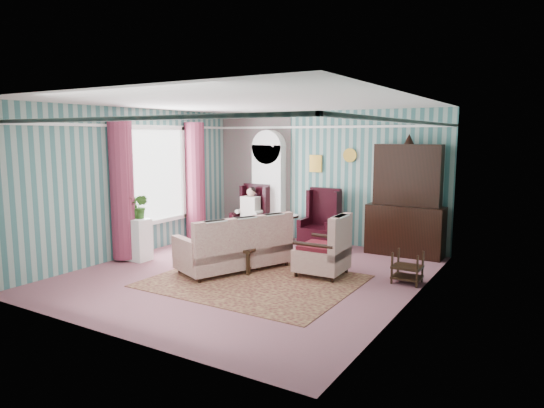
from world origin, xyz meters
The scene contains 17 objects.
floor centered at (0.00, 0.00, 0.00)m, with size 6.00×6.00×0.00m, color #895053.
room_shell centered at (-0.62, 0.18, 2.01)m, with size 5.53×6.02×2.91m.
bookcase centered at (-1.35, 2.84, 1.12)m, with size 0.80×0.28×2.24m, color white.
dresser_hutch centered at (1.90, 2.72, 1.18)m, with size 1.50×0.56×2.36m, color black.
wingback_left centered at (-1.60, 2.45, 0.62)m, with size 0.76×0.80×1.25m, color black.
wingback_right centered at (0.15, 2.45, 0.62)m, with size 0.76×0.80×1.25m, color black.
seated_woman centered at (-1.60, 2.45, 0.59)m, with size 0.44×0.40×1.18m, color silver, non-canonical shape.
round_side_table centered at (-0.70, 2.60, 0.30)m, with size 0.50×0.50×0.60m, color black.
nest_table centered at (2.47, 0.90, 0.27)m, with size 0.45×0.38×0.54m, color black.
plant_stand centered at (-2.40, -0.30, 0.40)m, with size 0.55×0.35×0.80m, color silver.
rug centered at (0.30, -0.30, 0.01)m, with size 3.20×2.60×0.01m, color #4D1919.
sofa centered at (-0.40, 0.13, 0.51)m, with size 2.01×1.02×1.03m, color beige.
floral_armchair centered at (1.09, 0.60, 0.50)m, with size 0.87×0.71×1.00m, color beige.
coffee_table centered at (-0.38, 0.06, 0.22)m, with size 0.92×0.46×0.44m, color black.
potted_plant_a centered at (-2.46, -0.34, 1.01)m, with size 0.39×0.33×0.43m, color #1A5219.
potted_plant_b centered at (-2.30, -0.23, 1.03)m, with size 0.25×0.20×0.46m, color #1F531A.
potted_plant_c centered at (-2.43, -0.26, 1.01)m, with size 0.24×0.24×0.42m, color #1A4E18.
Camera 1 is at (4.52, -6.72, 2.37)m, focal length 32.00 mm.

